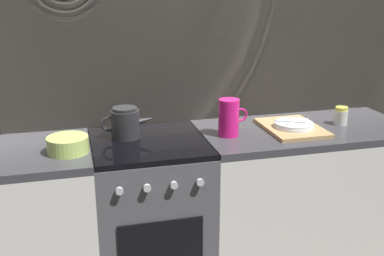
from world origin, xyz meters
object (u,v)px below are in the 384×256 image
Objects in this scene: kettle at (125,123)px; spice_jar at (341,116)px; pitcher at (229,118)px; dish_pile at (292,127)px; stove_unit at (151,218)px; mixing_bowl at (68,145)px.

kettle is 2.71× the size of spice_jar.
pitcher is 0.50× the size of dish_pile.
stove_unit is 0.93m from dish_pile.
stove_unit is 1.23m from spice_jar.
pitcher is 1.90× the size of spice_jar.
spice_jar is (1.53, 0.07, 0.01)m from mixing_bowl.
kettle is at bearing 169.36° from pitcher.
pitcher is at bearing -3.04° from stove_unit.
dish_pile is (0.92, -0.10, -0.06)m from kettle.
kettle is at bearing 26.80° from mixing_bowl.
spice_jar reaches higher than dish_pile.
kettle is 1.42× the size of pitcher.
mixing_bowl is at bearing -177.25° from spice_jar.
stove_unit is 2.25× the size of dish_pile.
kettle is at bearing 173.77° from dish_pile.
spice_jar is at bearing 1.98° from pitcher.
kettle is (-0.11, 0.08, 0.53)m from stove_unit.
stove_unit is at bearing 176.96° from pitcher.
stove_unit is 8.57× the size of spice_jar.
stove_unit is 0.70m from pitcher.
stove_unit is 3.16× the size of kettle.
spice_jar reaches higher than stove_unit.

